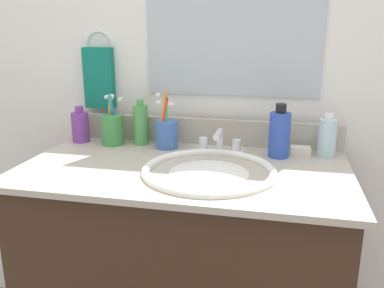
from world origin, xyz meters
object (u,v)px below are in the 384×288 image
object	(u,v)px
bottle_gel_clear	(327,137)
cup_blue_plastic	(167,133)
faucet	(219,145)
cup_green	(112,129)
soap_bar	(301,150)
hand_towel	(99,78)
bottle_cream_purple	(80,126)
bottle_shampoo_blue	(280,134)
bottle_toner_green	(141,124)

from	to	relation	value
bottle_gel_clear	cup_blue_plastic	xyz separation A→B (m)	(-0.53, -0.02, -0.01)
faucet	cup_green	bearing A→B (deg)	176.05
bottle_gel_clear	soap_bar	xyz separation A→B (m)	(-0.08, 0.01, -0.05)
cup_blue_plastic	soap_bar	xyz separation A→B (m)	(0.45, 0.03, -0.04)
hand_towel	bottle_cream_purple	size ratio (longest dim) A/B	1.70
faucet	bottle_shampoo_blue	xyz separation A→B (m)	(0.19, 0.00, 0.05)
bottle_shampoo_blue	cup_green	world-z (taller)	cup_green
bottle_gel_clear	soap_bar	bearing A→B (deg)	173.42
faucet	bottle_cream_purple	distance (m)	0.51
faucet	bottle_gel_clear	xyz separation A→B (m)	(0.34, 0.04, 0.04)
hand_towel	bottle_gel_clear	size ratio (longest dim) A/B	1.58
faucet	bottle_shampoo_blue	distance (m)	0.20
hand_towel	cup_blue_plastic	world-z (taller)	hand_towel
hand_towel	faucet	distance (m)	0.52
bottle_gel_clear	cup_green	size ratio (longest dim) A/B	0.78
bottle_toner_green	soap_bar	world-z (taller)	bottle_toner_green
hand_towel	soap_bar	xyz separation A→B (m)	(0.73, -0.08, -0.21)
bottle_cream_purple	cup_green	distance (m)	0.13
bottle_shampoo_blue	cup_blue_plastic	bearing A→B (deg)	176.93
bottle_shampoo_blue	soap_bar	size ratio (longest dim) A/B	2.68
faucet	bottle_toner_green	bearing A→B (deg)	170.10
cup_blue_plastic	soap_bar	bearing A→B (deg)	3.33
soap_bar	bottle_shampoo_blue	bearing A→B (deg)	-146.84
soap_bar	cup_blue_plastic	bearing A→B (deg)	-176.67
faucet	bottle_shampoo_blue	bearing A→B (deg)	0.71
soap_bar	hand_towel	bearing A→B (deg)	173.81
bottle_gel_clear	cup_green	bearing A→B (deg)	-178.98
hand_towel	faucet	size ratio (longest dim) A/B	1.38
hand_towel	soap_bar	world-z (taller)	hand_towel
faucet	bottle_gel_clear	distance (m)	0.34
hand_towel	bottle_toner_green	xyz separation A→B (m)	(0.18, -0.08, -0.15)
hand_towel	bottle_cream_purple	bearing A→B (deg)	-113.60
bottle_shampoo_blue	cup_blue_plastic	size ratio (longest dim) A/B	0.87
bottle_shampoo_blue	bottle_cream_purple	xyz separation A→B (m)	(-0.70, 0.03, -0.02)
cup_green	bottle_cream_purple	bearing A→B (deg)	176.51
cup_blue_plastic	soap_bar	world-z (taller)	cup_blue_plastic
bottle_toner_green	cup_blue_plastic	xyz separation A→B (m)	(0.10, -0.03, -0.02)
hand_towel	bottle_toner_green	size ratio (longest dim) A/B	1.38
bottle_cream_purple	cup_blue_plastic	xyz separation A→B (m)	(0.33, -0.01, -0.00)
bottle_gel_clear	cup_blue_plastic	size ratio (longest dim) A/B	0.71
faucet	bottle_cream_purple	world-z (taller)	bottle_cream_purple
bottle_cream_purple	soap_bar	xyz separation A→B (m)	(0.77, 0.01, -0.04)
bottle_shampoo_blue	bottle_gel_clear	distance (m)	0.15
bottle_shampoo_blue	bottle_toner_green	world-z (taller)	bottle_shampoo_blue
hand_towel	cup_green	size ratio (longest dim) A/B	1.23
bottle_shampoo_blue	bottle_toner_green	xyz separation A→B (m)	(-0.48, 0.05, -0.00)
bottle_shampoo_blue	cup_green	distance (m)	0.58
bottle_shampoo_blue	bottle_gel_clear	xyz separation A→B (m)	(0.15, 0.04, -0.01)
faucet	bottle_cream_purple	bearing A→B (deg)	176.16
bottle_cream_purple	bottle_gel_clear	distance (m)	0.85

